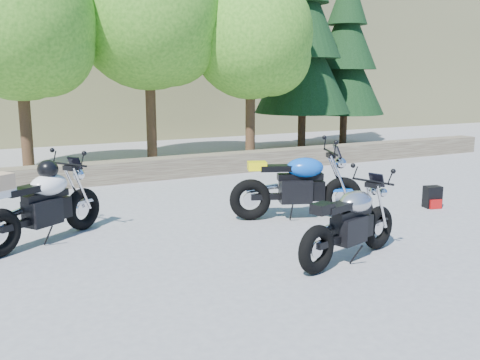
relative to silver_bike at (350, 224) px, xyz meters
name	(u,v)px	position (x,y,z in m)	size (l,w,h in m)	color
ground	(258,241)	(-0.69, 1.30, -0.50)	(90.00, 90.00, 0.00)	slate
stone_wall	(148,169)	(-0.69, 6.80, -0.25)	(22.00, 0.55, 0.50)	#4E4034
tree_decid_left	(23,25)	(-3.08, 8.44, 3.13)	(3.67, 3.67, 5.62)	#382314
tree_decid_mid	(153,16)	(0.22, 8.84, 3.54)	(4.08, 4.08, 6.24)	#382314
tree_decid_right	(255,38)	(3.02, 8.24, 3.00)	(3.54, 3.54, 5.41)	#382314
conifer_near	(304,38)	(5.51, 9.50, 3.18)	(3.17, 3.17, 7.06)	#382314
conifer_far	(346,53)	(7.71, 10.10, 2.77)	(2.82, 2.82, 6.27)	#382314
silver_bike	(350,224)	(0.00, 0.00, 0.00)	(2.01, 0.84, 1.03)	black
white_bike	(42,203)	(-3.56, 2.70, 0.10)	(1.95, 1.37, 1.23)	black
blue_bike	(298,186)	(0.55, 2.13, 0.07)	(2.26, 1.06, 1.18)	black
backpack	(433,197)	(3.27, 1.64, -0.30)	(0.35, 0.32, 0.41)	black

